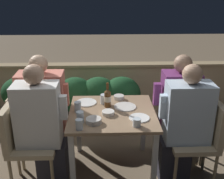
{
  "coord_description": "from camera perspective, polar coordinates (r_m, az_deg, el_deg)",
  "views": [
    {
      "loc": [
        -0.09,
        -2.6,
        2.0
      ],
      "look_at": [
        0.0,
        0.06,
        0.94
      ],
      "focal_mm": 45.0,
      "sensor_mm": 36.0,
      "label": 1
    }
  ],
  "objects": [
    {
      "name": "ground_plane",
      "position": [
        3.28,
        0.04,
        -15.82
      ],
      "size": [
        16.0,
        16.0,
        0.0
      ],
      "primitive_type": "plane",
      "color": "#847056"
    },
    {
      "name": "parapet_wall",
      "position": [
        4.47,
        -0.65,
        0.63
      ],
      "size": [
        9.0,
        0.18,
        0.77
      ],
      "color": "tan",
      "rests_on": "ground_plane"
    },
    {
      "name": "dining_table",
      "position": [
        2.94,
        0.04,
        -6.24
      ],
      "size": [
        0.89,
        0.85,
        0.72
      ],
      "color": "#937556",
      "rests_on": "ground_plane"
    },
    {
      "name": "planter_hedge",
      "position": [
        3.9,
        -2.71,
        -2.24
      ],
      "size": [
        1.16,
        0.47,
        0.75
      ],
      "color": "brown",
      "rests_on": "ground_plane"
    },
    {
      "name": "chair_left_near",
      "position": [
        2.94,
        -17.64,
        -9.1
      ],
      "size": [
        0.46,
        0.46,
        0.89
      ],
      "color": "tan",
      "rests_on": "ground_plane"
    },
    {
      "name": "person_white_polo",
      "position": [
        2.85,
        -13.94,
        -7.43
      ],
      "size": [
        0.5,
        0.26,
        1.28
      ],
      "color": "#282833",
      "rests_on": "ground_plane"
    },
    {
      "name": "chair_left_far",
      "position": [
        3.21,
        -16.6,
        -6.28
      ],
      "size": [
        0.46,
        0.46,
        0.89
      ],
      "color": "tan",
      "rests_on": "ground_plane"
    },
    {
      "name": "person_coral_top",
      "position": [
        3.12,
        -13.21,
        -4.68
      ],
      "size": [
        0.52,
        0.26,
        1.29
      ],
      "color": "#282833",
      "rests_on": "ground_plane"
    },
    {
      "name": "chair_right_near",
      "position": [
        3.01,
        17.89,
        -8.4
      ],
      "size": [
        0.46,
        0.46,
        0.89
      ],
      "color": "tan",
      "rests_on": "ground_plane"
    },
    {
      "name": "person_blue_shirt",
      "position": [
        2.91,
        14.31,
        -7.05
      ],
      "size": [
        0.51,
        0.26,
        1.27
      ],
      "color": "#282833",
      "rests_on": "ground_plane"
    },
    {
      "name": "chair_right_far",
      "position": [
        3.25,
        16.09,
        -5.86
      ],
      "size": [
        0.46,
        0.46,
        0.89
      ],
      "color": "tan",
      "rests_on": "ground_plane"
    },
    {
      "name": "person_purple_stripe",
      "position": [
        3.15,
        12.78,
        -4.32
      ],
      "size": [
        0.48,
        0.26,
        1.28
      ],
      "color": "#282833",
      "rests_on": "ground_plane"
    },
    {
      "name": "beer_bottle",
      "position": [
        2.97,
        -0.91,
        -1.68
      ],
      "size": [
        0.07,
        0.07,
        0.27
      ],
      "color": "brown",
      "rests_on": "dining_table"
    },
    {
      "name": "plate_0",
      "position": [
        3.11,
        -5.29,
        -2.64
      ],
      "size": [
        0.23,
        0.23,
        0.01
      ],
      "color": "white",
      "rests_on": "dining_table"
    },
    {
      "name": "plate_1",
      "position": [
        2.78,
        5.56,
        -5.75
      ],
      "size": [
        0.2,
        0.2,
        0.01
      ],
      "color": "white",
      "rests_on": "dining_table"
    },
    {
      "name": "plate_2",
      "position": [
        3.0,
        2.65,
        -3.51
      ],
      "size": [
        0.24,
        0.24,
        0.01
      ],
      "color": "silver",
      "rests_on": "dining_table"
    },
    {
      "name": "bowl_0",
      "position": [
        3.18,
        1.42,
        -1.54
      ],
      "size": [
        0.12,
        0.12,
        0.05
      ],
      "color": "beige",
      "rests_on": "dining_table"
    },
    {
      "name": "bowl_1",
      "position": [
        2.68,
        -3.74,
        -6.27
      ],
      "size": [
        0.15,
        0.15,
        0.05
      ],
      "color": "beige",
      "rests_on": "dining_table"
    },
    {
      "name": "bowl_2",
      "position": [
        2.83,
        -0.78,
        -4.69
      ],
      "size": [
        0.13,
        0.13,
        0.04
      ],
      "color": "silver",
      "rests_on": "dining_table"
    },
    {
      "name": "glass_cup_0",
      "position": [
        2.62,
        5.07,
        -6.67
      ],
      "size": [
        0.08,
        0.08,
        0.08
      ],
      "color": "silver",
      "rests_on": "dining_table"
    },
    {
      "name": "glass_cup_1",
      "position": [
        2.57,
        -6.68,
        -7.08
      ],
      "size": [
        0.07,
        0.07,
        0.1
      ],
      "color": "silver",
      "rests_on": "dining_table"
    },
    {
      "name": "glass_cup_2",
      "position": [
        3.06,
        -1.64,
        -1.94
      ],
      "size": [
        0.08,
        0.08,
        0.11
      ],
      "color": "silver",
      "rests_on": "dining_table"
    },
    {
      "name": "glass_cup_3",
      "position": [
        2.68,
        -6.51,
        -5.63
      ],
      "size": [
        0.07,
        0.07,
        0.12
      ],
      "color": "silver",
      "rests_on": "dining_table"
    },
    {
      "name": "glass_cup_4",
      "position": [
        2.89,
        -6.96,
        -3.55
      ],
      "size": [
        0.07,
        0.07,
        0.11
      ],
      "color": "silver",
      "rests_on": "dining_table"
    },
    {
      "name": "potted_plant",
      "position": [
        3.84,
        -18.35,
        -2.31
      ],
      "size": [
        0.42,
        0.42,
        0.82
      ],
      "color": "brown",
      "rests_on": "ground_plane"
    }
  ]
}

